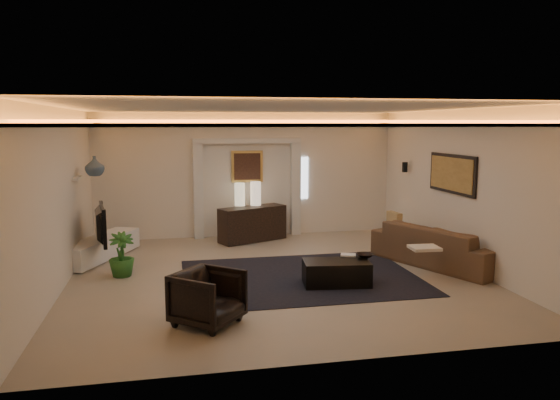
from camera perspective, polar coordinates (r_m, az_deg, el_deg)
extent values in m
plane|color=tan|center=(9.43, -0.46, -8.08)|extent=(7.00, 7.00, 0.00)
plane|color=white|center=(9.06, -0.49, 9.81)|extent=(7.00, 7.00, 0.00)
plane|color=silver|center=(12.57, -3.55, 2.70)|extent=(7.00, 0.00, 7.00)
plane|color=silver|center=(5.79, 6.22, -3.70)|extent=(7.00, 0.00, 7.00)
plane|color=silver|center=(9.14, -22.55, 0.07)|extent=(0.00, 7.00, 7.00)
plane|color=silver|center=(10.39, 18.84, 1.15)|extent=(0.00, 7.00, 7.00)
cube|color=silver|center=(9.06, -0.48, 8.04)|extent=(7.00, 7.00, 0.04)
cube|color=white|center=(12.82, 2.46, 2.37)|extent=(0.25, 0.03, 1.00)
cube|color=black|center=(9.33, 2.21, -8.24)|extent=(4.00, 3.00, 0.01)
cube|color=silver|center=(12.40, -8.74, 0.92)|extent=(0.22, 0.20, 2.20)
cube|color=silver|center=(12.72, 1.66, 1.19)|extent=(0.22, 0.20, 2.20)
cube|color=silver|center=(12.42, -3.52, 6.34)|extent=(2.52, 0.20, 0.12)
cube|color=tan|center=(12.52, -3.54, 3.60)|extent=(0.74, 0.04, 0.74)
cube|color=#4C2D1E|center=(12.50, -3.52, 3.59)|extent=(0.62, 0.02, 0.62)
cube|color=black|center=(10.61, 17.94, 2.68)|extent=(0.04, 1.64, 0.74)
cube|color=tan|center=(10.59, 17.82, 2.68)|extent=(0.02, 1.50, 0.62)
cylinder|color=black|center=(12.25, 13.21, 3.45)|extent=(0.12, 0.12, 0.22)
cube|color=silver|center=(10.48, -20.85, 2.21)|extent=(0.10, 0.55, 0.04)
cube|color=black|center=(12.07, -2.96, -2.56)|extent=(1.61, 1.08, 0.77)
cylinder|color=beige|center=(12.16, -4.34, 0.81)|extent=(0.29, 0.29, 0.52)
cylinder|color=beige|center=(12.21, -2.62, 0.85)|extent=(0.30, 0.30, 0.54)
cube|color=white|center=(11.09, -18.63, -4.85)|extent=(1.39, 2.20, 0.41)
imported|color=black|center=(10.48, -19.12, -2.37)|extent=(1.25, 0.36, 0.71)
cylinder|color=black|center=(11.44, -18.46, -2.33)|extent=(0.17, 0.17, 0.38)
imported|color=#3B4951|center=(10.57, -19.22, 3.45)|extent=(0.46, 0.46, 0.37)
imported|color=#296322|center=(9.69, -16.60, -5.63)|extent=(0.53, 0.53, 0.77)
imported|color=#362516|center=(10.48, 16.65, -4.66)|extent=(2.76, 1.96, 0.75)
cube|color=#F1E1C4|center=(9.40, 15.20, -4.97)|extent=(0.50, 0.42, 0.05)
cube|color=tan|center=(11.66, 12.11, -2.35)|extent=(0.19, 0.45, 0.44)
cube|color=black|center=(8.89, 6.05, -7.76)|extent=(1.14, 0.72, 0.40)
imported|color=black|center=(9.13, 9.05, -5.85)|extent=(0.31, 0.31, 0.07)
cube|color=silver|center=(9.20, 7.31, -5.83)|extent=(0.30, 0.26, 0.03)
imported|color=black|center=(7.20, -7.72, -10.33)|extent=(1.11, 1.11, 0.72)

